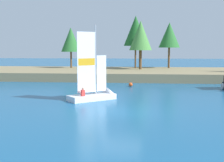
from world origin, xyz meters
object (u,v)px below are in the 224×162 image
object	(u,v)px
shoreline_tree_midleft	(136,31)
shoreline_tree_centre	(141,36)
channel_buoy	(131,85)
sailboat	(99,94)
shoreline_tree_midright	(169,35)
shoreline_tree_left	(71,40)

from	to	relation	value
shoreline_tree_midleft	shoreline_tree_centre	world-z (taller)	shoreline_tree_midleft
shoreline_tree_centre	channel_buoy	world-z (taller)	shoreline_tree_centre
shoreline_tree_midleft	channel_buoy	xyz separation A→B (m)	(-0.25, -13.59, -6.45)
sailboat	channel_buoy	size ratio (longest dim) A/B	14.83
shoreline_tree_midleft	shoreline_tree_midright	world-z (taller)	shoreline_tree_midleft
shoreline_tree_midleft	shoreline_tree_centre	distance (m)	2.49
shoreline_tree_midleft	sailboat	size ratio (longest dim) A/B	1.23
channel_buoy	shoreline_tree_midleft	bearing A→B (deg)	88.94
shoreline_tree_left	shoreline_tree_midright	world-z (taller)	shoreline_tree_midright
shoreline_tree_left	shoreline_tree_centre	bearing A→B (deg)	-11.54
shoreline_tree_midleft	shoreline_tree_midright	bearing A→B (deg)	12.56
shoreline_tree_left	shoreline_tree_centre	xyz separation A→B (m)	(10.63, -2.17, 0.47)
shoreline_tree_left	channel_buoy	distance (m)	17.39
shoreline_tree_midright	channel_buoy	world-z (taller)	shoreline_tree_midright
shoreline_tree_left	shoreline_tree_midright	distance (m)	15.04
shoreline_tree_midleft	sailboat	distance (m)	22.83
shoreline_tree_centre	sailboat	xyz separation A→B (m)	(-3.26, -19.58, -5.41)
shoreline_tree_left	shoreline_tree_midleft	bearing A→B (deg)	0.36
shoreline_tree_midleft	shoreline_tree_midright	xyz separation A→B (m)	(5.10, 1.14, -0.61)
shoreline_tree_midleft	shoreline_tree_centre	xyz separation A→B (m)	(0.75, -2.23, -0.82)
shoreline_tree_left	shoreline_tree_midright	size ratio (longest dim) A/B	0.89
sailboat	channel_buoy	world-z (taller)	sailboat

